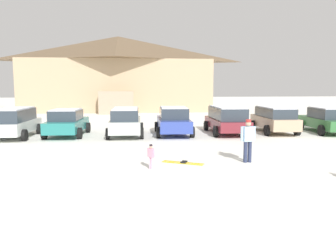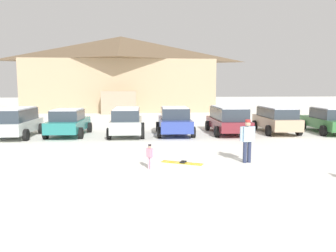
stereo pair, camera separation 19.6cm
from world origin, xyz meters
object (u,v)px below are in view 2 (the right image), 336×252
at_px(parked_green_coupe, 328,120).
at_px(skier_child_in_pink_snowsuit, 150,155).
at_px(parked_white_suv, 15,122).
at_px(parked_teal_hatchback, 68,122).
at_px(skier_adult_in_blue_parka, 247,138).
at_px(ski_lodge, 121,73).
at_px(parked_maroon_van, 228,119).
at_px(pair_of_skis, 182,163).
at_px(parked_silver_wagon, 127,121).
at_px(parked_beige_suv, 276,119).
at_px(parked_blue_hatchback, 174,121).

relative_size(parked_green_coupe, skier_child_in_pink_snowsuit, 5.29).
distance_m(parked_white_suv, parked_teal_hatchback, 2.92).
height_order(parked_teal_hatchback, skier_adult_in_blue_parka, skier_adult_in_blue_parka).
height_order(ski_lodge, parked_maroon_van, ski_lodge).
distance_m(parked_white_suv, parked_maroon_van, 12.55).
relative_size(parked_white_suv, parked_teal_hatchback, 1.04).
distance_m(parked_white_suv, parked_green_coupe, 18.91).
bearing_deg(parked_white_suv, parked_green_coupe, -0.08).
bearing_deg(parked_maroon_van, parked_green_coupe, -2.71).
bearing_deg(pair_of_skis, parked_white_suv, 139.97).
distance_m(parked_white_suv, pair_of_skis, 11.29).
bearing_deg(parked_maroon_van, parked_silver_wagon, -177.03).
bearing_deg(skier_child_in_pink_snowsuit, parked_white_suv, 132.50).
relative_size(parked_beige_suv, pair_of_skis, 2.80).
bearing_deg(parked_teal_hatchback, parked_green_coupe, -1.31).
relative_size(parked_beige_suv, skier_child_in_pink_snowsuit, 4.95).
bearing_deg(parked_silver_wagon, ski_lodge, 93.09).
xyz_separation_m(parked_teal_hatchback, parked_beige_suv, (12.75, -0.02, 0.07)).
relative_size(parked_white_suv, parked_green_coupe, 0.91).
distance_m(parked_white_suv, parked_silver_wagon, 6.34).
bearing_deg(skier_child_in_pink_snowsuit, parked_silver_wagon, 97.22).
bearing_deg(parked_maroon_van, pair_of_skis, -117.58).
bearing_deg(parked_blue_hatchback, parked_teal_hatchback, 178.13).
distance_m(parked_silver_wagon, parked_green_coupe, 12.57).
bearing_deg(skier_adult_in_blue_parka, parked_teal_hatchback, 136.82).
distance_m(ski_lodge, pair_of_skis, 28.84).
height_order(parked_teal_hatchback, parked_blue_hatchback, parked_blue_hatchback).
bearing_deg(parked_maroon_van, skier_adult_in_blue_parka, -100.59).
distance_m(parked_silver_wagon, parked_blue_hatchback, 2.86).
distance_m(ski_lodge, parked_beige_suv, 23.48).
xyz_separation_m(parked_teal_hatchback, parked_silver_wagon, (3.44, -0.39, 0.08)).
distance_m(parked_blue_hatchback, parked_maroon_van, 3.35).
xyz_separation_m(parked_beige_suv, skier_child_in_pink_snowsuit, (-8.30, -8.34, -0.38)).
height_order(parked_white_suv, parked_teal_hatchback, parked_white_suv).
xyz_separation_m(ski_lodge, pair_of_skis, (3.42, -28.29, -4.45)).
height_order(parked_white_suv, parked_beige_suv, parked_white_suv).
relative_size(parked_white_suv, parked_beige_suv, 0.98).
distance_m(ski_lodge, parked_white_suv, 21.97).
bearing_deg(parked_green_coupe, parked_beige_suv, 173.90).
height_order(parked_white_suv, parked_silver_wagon, parked_white_suv).
distance_m(skier_child_in_pink_snowsuit, pair_of_skis, 1.57).
height_order(parked_beige_suv, skier_adult_in_blue_parka, skier_adult_in_blue_parka).
bearing_deg(skier_child_in_pink_snowsuit, ski_lodge, 94.23).
distance_m(parked_teal_hatchback, parked_maroon_van, 9.65).
height_order(parked_teal_hatchback, parked_silver_wagon, parked_silver_wagon).
distance_m(parked_green_coupe, skier_adult_in_blue_parka, 10.71).
bearing_deg(parked_green_coupe, skier_adult_in_blue_parka, -136.69).
bearing_deg(parked_green_coupe, parked_maroon_van, 177.29).
bearing_deg(skier_adult_in_blue_parka, parked_beige_suv, 59.50).
height_order(parked_white_suv, parked_blue_hatchback, parked_white_suv).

